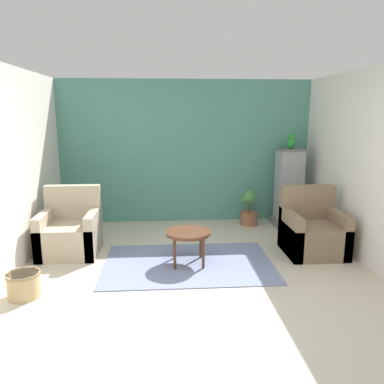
# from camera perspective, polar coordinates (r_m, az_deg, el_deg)

# --- Properties ---
(ground_plane) EXTENTS (20.00, 20.00, 0.00)m
(ground_plane) POSITION_cam_1_polar(r_m,az_deg,el_deg) (3.86, 1.78, -17.89)
(ground_plane) COLOR beige
(ground_plane) RESTS_ON ground
(wall_back_accent) EXTENTS (4.49, 0.06, 2.48)m
(wall_back_accent) POSITION_cam_1_polar(r_m,az_deg,el_deg) (6.63, -1.01, 6.11)
(wall_back_accent) COLOR #4C897A
(wall_back_accent) RESTS_ON ground_plane
(wall_left) EXTENTS (0.06, 3.23, 2.48)m
(wall_left) POSITION_cam_1_polar(r_m,az_deg,el_deg) (5.33, -24.54, 3.57)
(wall_left) COLOR silver
(wall_left) RESTS_ON ground_plane
(wall_right) EXTENTS (0.06, 3.23, 2.48)m
(wall_right) POSITION_cam_1_polar(r_m,az_deg,el_deg) (5.61, 23.24, 4.06)
(wall_right) COLOR silver
(wall_right) RESTS_ON ground_plane
(area_rug) EXTENTS (2.17, 1.43, 0.01)m
(area_rug) POSITION_cam_1_polar(r_m,az_deg,el_deg) (4.94, -0.57, -10.82)
(area_rug) COLOR slate
(area_rug) RESTS_ON ground_plane
(coffee_table) EXTENTS (0.57, 0.57, 0.44)m
(coffee_table) POSITION_cam_1_polar(r_m,az_deg,el_deg) (4.80, -0.58, -6.56)
(coffee_table) COLOR #512D1E
(coffee_table) RESTS_ON ground_plane
(armchair_left) EXTENTS (0.77, 0.75, 0.91)m
(armchair_left) POSITION_cam_1_polar(r_m,az_deg,el_deg) (5.48, -18.06, -5.88)
(armchair_left) COLOR tan
(armchair_left) RESTS_ON ground_plane
(armchair_right) EXTENTS (0.77, 0.75, 0.91)m
(armchair_right) POSITION_cam_1_polar(r_m,az_deg,el_deg) (5.48, 17.89, -5.87)
(armchair_right) COLOR #7A664C
(armchair_right) RESTS_ON ground_plane
(birdcage) EXTENTS (0.51, 0.51, 1.32)m
(birdcage) POSITION_cam_1_polar(r_m,az_deg,el_deg) (6.65, 14.50, 0.45)
(birdcage) COLOR slate
(birdcage) RESTS_ON ground_plane
(parrot) EXTENTS (0.13, 0.23, 0.27)m
(parrot) POSITION_cam_1_polar(r_m,az_deg,el_deg) (6.54, 14.87, 7.44)
(parrot) COLOR #1E842D
(parrot) RESTS_ON birdcage
(potted_plant) EXTENTS (0.29, 0.29, 0.62)m
(potted_plant) POSITION_cam_1_polar(r_m,az_deg,el_deg) (6.58, 8.70, -2.39)
(potted_plant) COLOR brown
(potted_plant) RESTS_ON ground_plane
(wicker_basket) EXTENTS (0.35, 0.35, 0.27)m
(wicker_basket) POSITION_cam_1_polar(r_m,az_deg,el_deg) (4.45, -24.26, -12.64)
(wicker_basket) COLOR tan
(wicker_basket) RESTS_ON ground_plane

